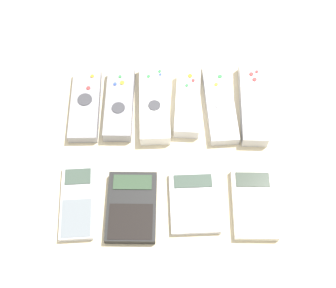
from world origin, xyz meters
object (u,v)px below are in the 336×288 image
at_px(remote_1, 119,103).
at_px(calculator_0, 78,202).
at_px(remote_0, 85,105).
at_px(remote_4, 219,102).
at_px(calculator_1, 132,207).
at_px(calculator_3, 254,204).
at_px(remote_3, 187,103).
at_px(calculator_2, 194,202).
at_px(remote_5, 252,103).
at_px(remote_2, 154,103).

distance_m(remote_1, calculator_0, 0.22).
distance_m(remote_0, remote_4, 0.28).
relative_size(calculator_1, calculator_3, 1.00).
distance_m(remote_3, calculator_0, 0.30).
height_order(remote_1, remote_4, remote_1).
bearing_deg(calculator_2, calculator_0, 177.56).
bearing_deg(calculator_3, remote_0, 147.11).
bearing_deg(remote_3, calculator_3, -58.54).
height_order(remote_1, calculator_0, remote_1).
relative_size(remote_4, calculator_1, 1.44).
height_order(remote_4, calculator_1, remote_4).
bearing_deg(remote_0, calculator_2, -45.13).
xyz_separation_m(remote_3, calculator_1, (-0.11, -0.22, -0.00)).
height_order(remote_0, calculator_3, remote_0).
distance_m(remote_3, remote_4, 0.07).
bearing_deg(remote_4, remote_5, -7.09).
bearing_deg(calculator_3, remote_5, 86.42).
distance_m(remote_5, calculator_1, 0.33).
distance_m(remote_3, calculator_2, 0.21).
bearing_deg(remote_4, remote_0, 177.54).
xyz_separation_m(remote_4, calculator_1, (-0.17, -0.23, -0.00)).
xyz_separation_m(remote_0, remote_1, (0.07, 0.00, 0.00)).
distance_m(remote_4, calculator_1, 0.29).
relative_size(calculator_0, calculator_1, 1.09).
relative_size(remote_0, calculator_2, 1.38).
bearing_deg(calculator_0, remote_1, 69.30).
height_order(remote_2, calculator_3, remote_2).
bearing_deg(calculator_0, remote_5, 28.93).
relative_size(remote_0, calculator_0, 1.15).
bearing_deg(remote_0, remote_2, 0.41).
bearing_deg(remote_0, remote_5, -0.51).
bearing_deg(calculator_3, remote_4, 103.51).
bearing_deg(remote_4, calculator_1, -130.87).
xyz_separation_m(calculator_2, calculator_3, (0.11, -0.00, 0.00)).
bearing_deg(remote_0, calculator_0, -90.04).
xyz_separation_m(remote_3, calculator_2, (0.01, -0.21, -0.01)).
bearing_deg(calculator_3, calculator_2, 178.58).
height_order(remote_0, calculator_2, remote_0).
bearing_deg(remote_2, calculator_0, -125.09).
xyz_separation_m(remote_2, remote_4, (0.13, 0.00, -0.00)).
bearing_deg(calculator_0, remote_4, 35.34).
xyz_separation_m(remote_5, calculator_3, (-0.02, -0.22, -0.01)).
bearing_deg(calculator_0, calculator_1, -8.96).
bearing_deg(remote_0, remote_3, -0.26).
bearing_deg(remote_4, calculator_0, -145.10).
relative_size(remote_1, calculator_2, 1.38).
distance_m(calculator_2, calculator_3, 0.11).
bearing_deg(calculator_1, calculator_3, 2.04).
height_order(remote_0, calculator_0, remote_0).
bearing_deg(calculator_2, remote_1, 122.22).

